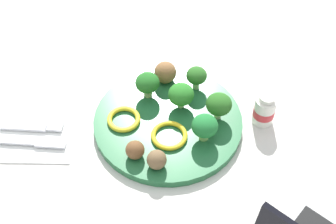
{
  "coord_description": "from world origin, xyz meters",
  "views": [
    {
      "loc": [
        -0.03,
        -0.54,
        0.66
      ],
      "look_at": [
        0.0,
        0.0,
        0.04
      ],
      "focal_mm": 47.81,
      "sensor_mm": 36.0,
      "label": 1
    }
  ],
  "objects_px": {
    "meatball_front_right": "(157,160)",
    "pepper_ring_mid_left": "(167,136)",
    "plate": "(168,122)",
    "broccoli_floret_back_right": "(148,83)",
    "napkin": "(29,136)",
    "knife": "(30,143)",
    "meatball_near_rim": "(165,72)",
    "meatball_far_rim": "(135,150)",
    "broccoli_floret_front_left": "(219,103)",
    "broccoli_floret_front_right": "(197,76)",
    "yogurt_bottle": "(264,108)",
    "broccoli_floret_mid_left": "(205,126)",
    "broccoli_floret_mid_right": "(181,95)",
    "pepper_ring_back_left": "(124,121)",
    "fork": "(35,127)"
  },
  "relations": [
    {
      "from": "meatball_front_right",
      "to": "pepper_ring_mid_left",
      "type": "distance_m",
      "value": 0.07
    },
    {
      "from": "plate",
      "to": "broccoli_floret_back_right",
      "type": "xyz_separation_m",
      "value": [
        -0.04,
        0.06,
        0.04
      ]
    },
    {
      "from": "napkin",
      "to": "knife",
      "type": "height_order",
      "value": "knife"
    },
    {
      "from": "meatball_near_rim",
      "to": "meatball_far_rim",
      "type": "height_order",
      "value": "meatball_near_rim"
    },
    {
      "from": "meatball_far_rim",
      "to": "pepper_ring_mid_left",
      "type": "height_order",
      "value": "meatball_far_rim"
    },
    {
      "from": "meatball_far_rim",
      "to": "broccoli_floret_front_left",
      "type": "bearing_deg",
      "value": 28.91
    },
    {
      "from": "meatball_near_rim",
      "to": "plate",
      "type": "bearing_deg",
      "value": -89.93
    },
    {
      "from": "broccoli_floret_front_right",
      "to": "yogurt_bottle",
      "type": "relative_size",
      "value": 0.73
    },
    {
      "from": "plate",
      "to": "broccoli_floret_mid_left",
      "type": "bearing_deg",
      "value": -37.65
    },
    {
      "from": "broccoli_floret_front_right",
      "to": "meatball_near_rim",
      "type": "xyz_separation_m",
      "value": [
        -0.06,
        0.02,
        -0.01
      ]
    },
    {
      "from": "broccoli_floret_front_right",
      "to": "meatball_far_rim",
      "type": "bearing_deg",
      "value": -126.95
    },
    {
      "from": "yogurt_bottle",
      "to": "pepper_ring_mid_left",
      "type": "bearing_deg",
      "value": -165.55
    },
    {
      "from": "broccoli_floret_front_left",
      "to": "meatball_front_right",
      "type": "bearing_deg",
      "value": -137.48
    },
    {
      "from": "broccoli_floret_mid_left",
      "to": "meatball_front_right",
      "type": "xyz_separation_m",
      "value": [
        -0.09,
        -0.06,
        -0.02
      ]
    },
    {
      "from": "plate",
      "to": "broccoli_floret_front_right",
      "type": "height_order",
      "value": "broccoli_floret_front_right"
    },
    {
      "from": "broccoli_floret_mid_left",
      "to": "meatball_far_rim",
      "type": "xyz_separation_m",
      "value": [
        -0.12,
        -0.03,
        -0.02
      ]
    },
    {
      "from": "broccoli_floret_mid_right",
      "to": "pepper_ring_back_left",
      "type": "height_order",
      "value": "broccoli_floret_mid_right"
    },
    {
      "from": "meatball_near_rim",
      "to": "napkin",
      "type": "distance_m",
      "value": 0.29
    },
    {
      "from": "broccoli_floret_mid_left",
      "to": "knife",
      "type": "height_order",
      "value": "broccoli_floret_mid_left"
    },
    {
      "from": "meatball_front_right",
      "to": "pepper_ring_mid_left",
      "type": "xyz_separation_m",
      "value": [
        0.02,
        0.06,
        -0.01
      ]
    },
    {
      "from": "pepper_ring_mid_left",
      "to": "yogurt_bottle",
      "type": "bearing_deg",
      "value": 14.45
    },
    {
      "from": "plate",
      "to": "pepper_ring_mid_left",
      "type": "distance_m",
      "value": 0.04
    },
    {
      "from": "meatball_near_rim",
      "to": "meatball_front_right",
      "type": "bearing_deg",
      "value": -96.75
    },
    {
      "from": "broccoli_floret_back_right",
      "to": "knife",
      "type": "distance_m",
      "value": 0.24
    },
    {
      "from": "broccoli_floret_mid_right",
      "to": "pepper_ring_back_left",
      "type": "relative_size",
      "value": 0.85
    },
    {
      "from": "plate",
      "to": "broccoli_floret_front_right",
      "type": "distance_m",
      "value": 0.11
    },
    {
      "from": "pepper_ring_mid_left",
      "to": "fork",
      "type": "height_order",
      "value": "pepper_ring_mid_left"
    },
    {
      "from": "broccoli_floret_front_right",
      "to": "napkin",
      "type": "xyz_separation_m",
      "value": [
        -0.32,
        -0.1,
        -0.05
      ]
    },
    {
      "from": "meatball_near_rim",
      "to": "yogurt_bottle",
      "type": "height_order",
      "value": "yogurt_bottle"
    },
    {
      "from": "broccoli_floret_mid_left",
      "to": "fork",
      "type": "relative_size",
      "value": 0.44
    },
    {
      "from": "broccoli_floret_front_right",
      "to": "napkin",
      "type": "distance_m",
      "value": 0.34
    },
    {
      "from": "meatball_near_rim",
      "to": "meatball_far_rim",
      "type": "relative_size",
      "value": 1.32
    },
    {
      "from": "napkin",
      "to": "broccoli_floret_front_right",
      "type": "bearing_deg",
      "value": 16.92
    },
    {
      "from": "broccoli_floret_back_right",
      "to": "meatball_near_rim",
      "type": "distance_m",
      "value": 0.05
    },
    {
      "from": "pepper_ring_back_left",
      "to": "fork",
      "type": "distance_m",
      "value": 0.17
    },
    {
      "from": "broccoli_floret_front_left",
      "to": "knife",
      "type": "height_order",
      "value": "broccoli_floret_front_left"
    },
    {
      "from": "broccoli_floret_front_left",
      "to": "pepper_ring_back_left",
      "type": "distance_m",
      "value": 0.18
    },
    {
      "from": "broccoli_floret_back_right",
      "to": "fork",
      "type": "distance_m",
      "value": 0.23
    },
    {
      "from": "meatball_near_rim",
      "to": "pepper_ring_mid_left",
      "type": "bearing_deg",
      "value": -91.36
    },
    {
      "from": "broccoli_floret_front_left",
      "to": "broccoli_floret_mid_right",
      "type": "height_order",
      "value": "broccoli_floret_front_left"
    },
    {
      "from": "meatball_far_rim",
      "to": "meatball_front_right",
      "type": "distance_m",
      "value": 0.04
    },
    {
      "from": "meatball_far_rim",
      "to": "knife",
      "type": "height_order",
      "value": "meatball_far_rim"
    },
    {
      "from": "plate",
      "to": "meatball_front_right",
      "type": "relative_size",
      "value": 8.12
    },
    {
      "from": "broccoli_floret_back_right",
      "to": "broccoli_floret_mid_left",
      "type": "distance_m",
      "value": 0.15
    },
    {
      "from": "napkin",
      "to": "fork",
      "type": "xyz_separation_m",
      "value": [
        0.01,
        0.02,
        0.0
      ]
    },
    {
      "from": "fork",
      "to": "knife",
      "type": "bearing_deg",
      "value": -94.97
    },
    {
      "from": "pepper_ring_mid_left",
      "to": "fork",
      "type": "xyz_separation_m",
      "value": [
        -0.25,
        0.04,
        -0.01
      ]
    },
    {
      "from": "broccoli_floret_mid_left",
      "to": "meatball_front_right",
      "type": "relative_size",
      "value": 1.53
    },
    {
      "from": "broccoli_floret_back_right",
      "to": "napkin",
      "type": "height_order",
      "value": "broccoli_floret_back_right"
    },
    {
      "from": "plate",
      "to": "meatball_near_rim",
      "type": "distance_m",
      "value": 0.11
    }
  ]
}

